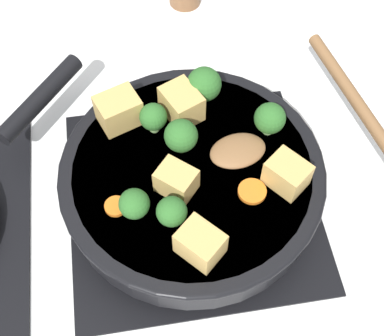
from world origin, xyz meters
name	(u,v)px	position (x,y,z in m)	size (l,w,h in m)	color
ground_plane	(192,199)	(0.00, 0.00, 0.00)	(2.40, 2.40, 0.00)	white
front_burner_grate	(192,194)	(0.00, 0.00, 0.01)	(0.31, 0.31, 0.03)	black
skillet_pan	(190,176)	(0.00, 0.00, 0.05)	(0.37, 0.39, 0.05)	black
wooden_spoon	(315,127)	(0.03, -0.15, 0.08)	(0.26, 0.24, 0.02)	brown
tofu_cube_center_large	(287,174)	(-0.04, -0.10, 0.09)	(0.04, 0.04, 0.04)	tan
tofu_cube_near_handle	(176,181)	(-0.02, 0.02, 0.09)	(0.04, 0.03, 0.03)	tan
tofu_cube_east_chunk	(200,244)	(-0.10, 0.01, 0.09)	(0.05, 0.04, 0.04)	tan
tofu_cube_west_chunk	(178,104)	(0.08, 0.00, 0.09)	(0.05, 0.04, 0.04)	tan
tofu_cube_back_piece	(119,110)	(0.08, 0.08, 0.09)	(0.05, 0.04, 0.04)	tan
broccoli_floret_near_spoon	(181,136)	(0.03, 0.01, 0.10)	(0.04, 0.04, 0.05)	#709956
broccoli_floret_center_top	(172,212)	(-0.07, 0.03, 0.10)	(0.03, 0.03, 0.04)	#709956
broccoli_floret_east_rim	(204,84)	(0.10, -0.03, 0.10)	(0.04, 0.04, 0.05)	#709956
broccoli_floret_west_rim	(134,204)	(-0.05, 0.07, 0.10)	(0.03, 0.03, 0.04)	#709956
broccoli_floret_north_edge	(153,117)	(0.06, 0.04, 0.10)	(0.03, 0.03, 0.04)	#709956
broccoli_floret_south_cluster	(270,119)	(0.04, -0.10, 0.10)	(0.04, 0.04, 0.05)	#709956
carrot_slice_orange_thin	(252,191)	(-0.04, -0.06, 0.08)	(0.03, 0.03, 0.01)	orange
carrot_slice_near_center	(116,206)	(-0.04, 0.09, 0.08)	(0.03, 0.03, 0.01)	orange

